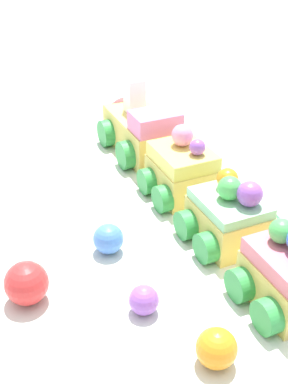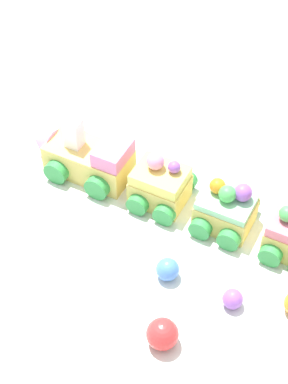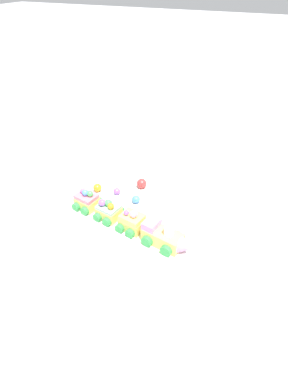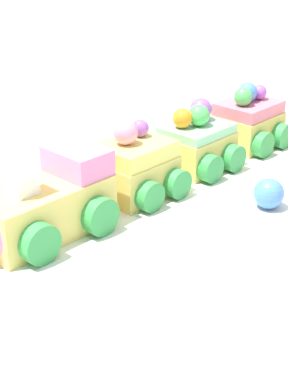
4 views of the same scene
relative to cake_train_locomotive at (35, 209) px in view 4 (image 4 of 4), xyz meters
name	(u,v)px [view 4 (image 4 of 4)]	position (x,y,z in m)	size (l,w,h in m)	color
ground_plane	(190,223)	(-0.10, 0.07, -0.04)	(10.00, 10.00, 0.00)	#B2B2B7
display_board	(190,217)	(-0.10, 0.07, -0.03)	(0.74, 0.47, 0.01)	silver
cake_train_locomotive	(35,209)	(0.00, 0.00, 0.00)	(0.13, 0.08, 0.08)	#EACC66
cake_car_lemon	(136,168)	(-0.10, 0.02, 0.00)	(0.07, 0.08, 0.07)	#EACC66
cake_car_mint	(196,144)	(-0.18, 0.03, 0.00)	(0.07, 0.08, 0.06)	#EACC66
cake_car_strawberry	(248,123)	(-0.26, 0.04, 0.00)	(0.07, 0.08, 0.06)	#EACC66
gumball_blue	(269,194)	(-0.14, 0.12, -0.01)	(0.02, 0.02, 0.02)	#4C84E0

